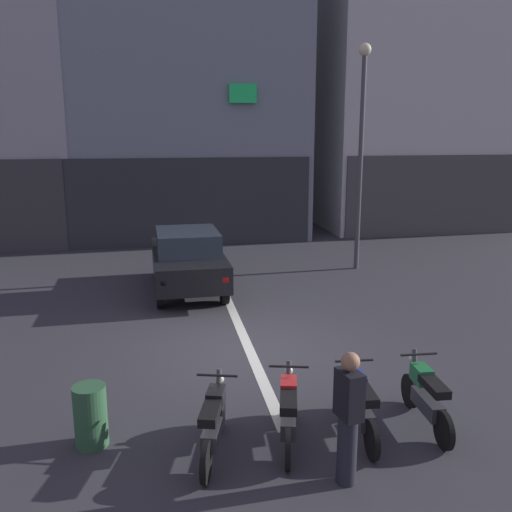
# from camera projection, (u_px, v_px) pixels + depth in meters

# --- Properties ---
(ground_plane) EXTENTS (120.00, 120.00, 0.00)m
(ground_plane) POSITION_uv_depth(u_px,v_px,m) (250.00, 350.00, 10.61)
(ground_plane) COLOR #333338
(lane_centre_line) EXTENTS (0.20, 18.00, 0.01)m
(lane_centre_line) POSITION_uv_depth(u_px,v_px,m) (216.00, 273.00, 16.36)
(lane_centre_line) COLOR silver
(lane_centre_line) RESTS_ON ground
(building_mid_block) EXTENTS (10.10, 8.95, 12.00)m
(building_mid_block) POSITION_uv_depth(u_px,v_px,m) (170.00, 85.00, 23.02)
(building_mid_block) COLOR gray
(building_mid_block) RESTS_ON ground
(building_far_right) EXTENTS (8.48, 8.02, 16.16)m
(building_far_right) POSITION_uv_depth(u_px,v_px,m) (409.00, 40.00, 24.39)
(building_far_right) COLOR silver
(building_far_right) RESTS_ON ground
(car_black_crossing_near) EXTENTS (1.86, 4.14, 1.64)m
(car_black_crossing_near) POSITION_uv_depth(u_px,v_px,m) (188.00, 258.00, 14.34)
(car_black_crossing_near) COLOR black
(car_black_crossing_near) RESTS_ON ground
(street_lamp) EXTENTS (0.36, 0.36, 6.56)m
(street_lamp) POSITION_uv_depth(u_px,v_px,m) (361.00, 135.00, 16.04)
(street_lamp) COLOR #47474C
(street_lamp) RESTS_ON ground
(motorcycle_black_row_leftmost) EXTENTS (0.62, 1.63, 0.98)m
(motorcycle_black_row_leftmost) POSITION_uv_depth(u_px,v_px,m) (214.00, 422.00, 7.11)
(motorcycle_black_row_leftmost) COLOR black
(motorcycle_black_row_leftmost) RESTS_ON ground
(motorcycle_red_row_left_mid) EXTENTS (0.58, 1.64, 0.98)m
(motorcycle_red_row_left_mid) POSITION_uv_depth(u_px,v_px,m) (288.00, 411.00, 7.38)
(motorcycle_red_row_left_mid) COLOR black
(motorcycle_red_row_left_mid) RESTS_ON ground
(motorcycle_blue_row_centre) EXTENTS (0.55, 1.67, 0.98)m
(motorcycle_blue_row_centre) POSITION_uv_depth(u_px,v_px,m) (359.00, 404.00, 7.58)
(motorcycle_blue_row_centre) COLOR black
(motorcycle_blue_row_centre) RESTS_ON ground
(motorcycle_green_row_right_mid) EXTENTS (0.55, 1.67, 0.98)m
(motorcycle_green_row_right_mid) POSITION_uv_depth(u_px,v_px,m) (426.00, 396.00, 7.80)
(motorcycle_green_row_right_mid) COLOR black
(motorcycle_green_row_right_mid) RESTS_ON ground
(person_by_motorcycles) EXTENTS (0.29, 0.40, 1.67)m
(person_by_motorcycles) POSITION_uv_depth(u_px,v_px,m) (348.00, 418.00, 6.44)
(person_by_motorcycles) COLOR #23232D
(person_by_motorcycles) RESTS_ON ground
(trash_bin) EXTENTS (0.44, 0.44, 0.85)m
(trash_bin) POSITION_uv_depth(u_px,v_px,m) (91.00, 416.00, 7.33)
(trash_bin) COLOR #2D5938
(trash_bin) RESTS_ON ground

